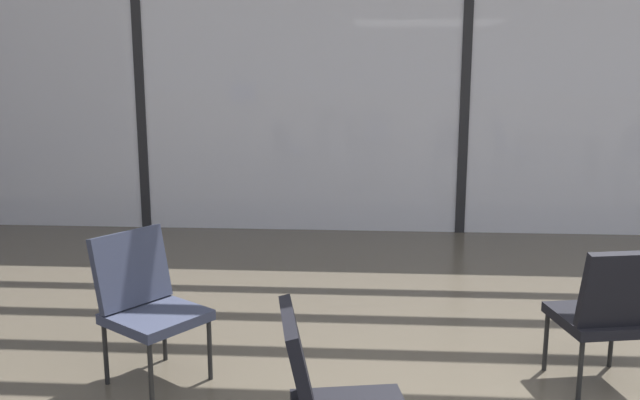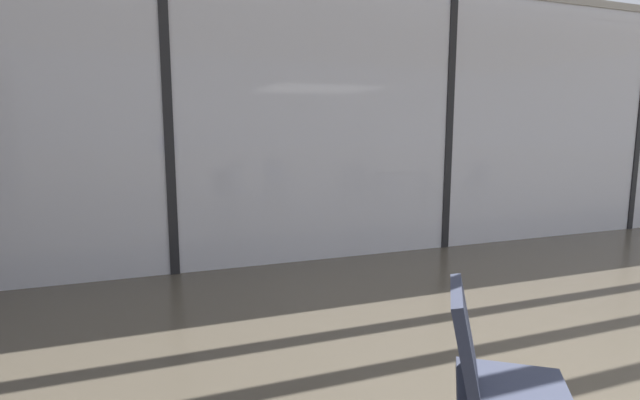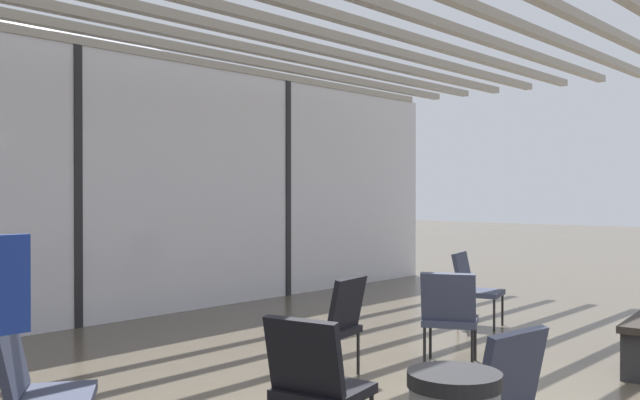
# 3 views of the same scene
# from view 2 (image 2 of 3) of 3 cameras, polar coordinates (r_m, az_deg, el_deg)

# --- Properties ---
(glass_curtain_wall) EXTENTS (14.00, 0.08, 3.31)m
(glass_curtain_wall) POSITION_cam_2_polar(r_m,az_deg,el_deg) (6.47, 15.18, 8.92)
(glass_curtain_wall) COLOR silver
(glass_curtain_wall) RESTS_ON ground
(window_mullion_0) EXTENTS (0.10, 0.12, 3.31)m
(window_mullion_0) POSITION_cam_2_polar(r_m,az_deg,el_deg) (5.30, -17.94, 8.96)
(window_mullion_0) COLOR black
(window_mullion_0) RESTS_ON ground
(window_mullion_1) EXTENTS (0.10, 0.12, 3.31)m
(window_mullion_1) POSITION_cam_2_polar(r_m,az_deg,el_deg) (6.47, 15.18, 8.92)
(window_mullion_1) COLOR black
(window_mullion_1) RESTS_ON ground
(window_mullion_2) EXTENTS (0.10, 0.12, 3.31)m
(window_mullion_2) POSITION_cam_2_polar(r_m,az_deg,el_deg) (8.95, 34.01, 7.57)
(window_mullion_2) COLOR black
(window_mullion_2) RESTS_ON ground
(parked_airplane) EXTENTS (11.65, 4.58, 4.58)m
(parked_airplane) POSITION_cam_2_polar(r_m,az_deg,el_deg) (10.92, 8.59, 12.17)
(parked_airplane) COLOR silver
(parked_airplane) RESTS_ON ground
(lounge_chair_3) EXTENTS (0.71, 0.70, 0.87)m
(lounge_chair_3) POSITION_cam_2_polar(r_m,az_deg,el_deg) (2.39, 20.16, -18.96)
(lounge_chair_3) COLOR #33384C
(lounge_chair_3) RESTS_ON ground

